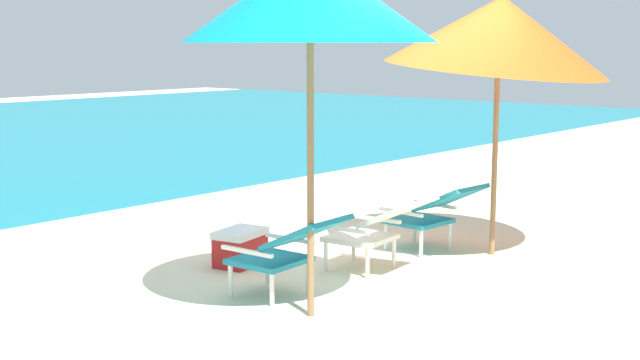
{
  "coord_description": "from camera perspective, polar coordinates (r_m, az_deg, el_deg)",
  "views": [
    {
      "loc": [
        -5.66,
        -4.6,
        1.94
      ],
      "look_at": [
        0.0,
        0.24,
        0.75
      ],
      "focal_mm": 48.11,
      "sensor_mm": 36.0,
      "label": 1
    }
  ],
  "objects": [
    {
      "name": "ground_plane",
      "position": [
        10.48,
        -15.82,
        -1.94
      ],
      "size": [
        40.0,
        40.0,
        0.0
      ],
      "primitive_type": "plane",
      "color": "beige"
    },
    {
      "name": "lounge_chair_left",
      "position": [
        6.54,
        -2.23,
        -4.52
      ],
      "size": [
        0.59,
        0.9,
        0.68
      ],
      "color": "teal",
      "rests_on": "ground_plane"
    },
    {
      "name": "lounge_chair_center",
      "position": [
        7.31,
        3.85,
        -3.07
      ],
      "size": [
        0.62,
        0.92,
        0.68
      ],
      "color": "silver",
      "rests_on": "ground_plane"
    },
    {
      "name": "lounge_chair_right",
      "position": [
        8.04,
        7.53,
        -2.02
      ],
      "size": [
        0.59,
        0.91,
        0.68
      ],
      "color": "teal",
      "rests_on": "ground_plane"
    },
    {
      "name": "beach_umbrella_right",
      "position": [
        7.92,
        11.81,
        9.55
      ],
      "size": [
        2.22,
        2.27,
        2.45
      ],
      "color": "olive",
      "rests_on": "ground_plane"
    },
    {
      "name": "cooler_box",
      "position": [
        7.62,
        -5.32,
        -4.46
      ],
      "size": [
        0.53,
        0.41,
        0.32
      ],
      "color": "red",
      "rests_on": "ground_plane"
    }
  ]
}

